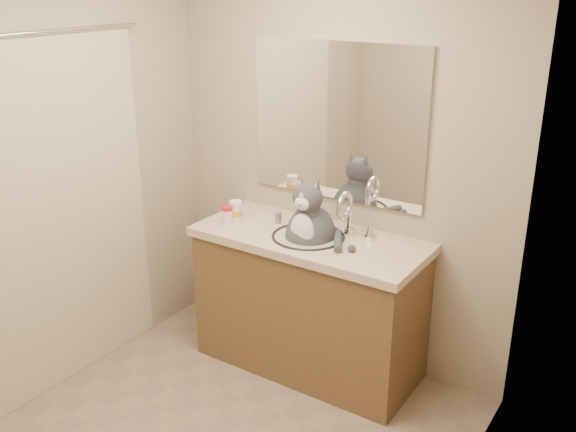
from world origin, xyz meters
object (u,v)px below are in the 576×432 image
Objects in this scene: pill_bottle_orange at (236,211)px; grey_canister at (278,218)px; cat at (310,233)px; pill_bottle_redcap at (228,215)px.

pill_bottle_orange is 1.90× the size of grey_canister.
cat is at bearing 3.66° from pill_bottle_orange.
pill_bottle_redcap is 0.84× the size of pill_bottle_orange.
pill_bottle_redcap is 0.30m from grey_canister.
grey_canister is (-0.27, 0.08, 0.01)m from cat.
cat is 4.53× the size of pill_bottle_orange.
pill_bottle_orange is (-0.50, -0.03, 0.04)m from cat.
cat is 0.53m from pill_bottle_redcap.
pill_bottle_redcap is at bearing -146.08° from grey_canister.
pill_bottle_orange reaches higher than grey_canister.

